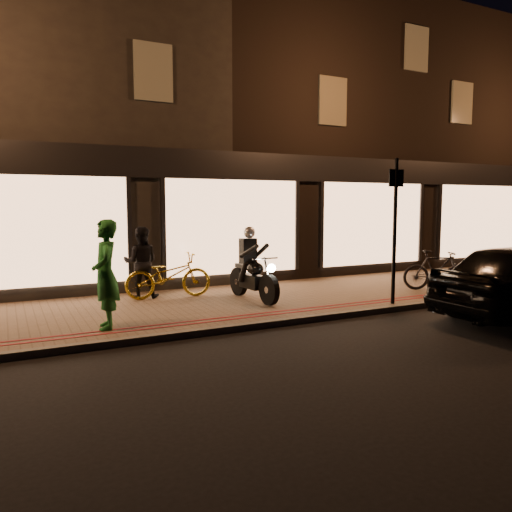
# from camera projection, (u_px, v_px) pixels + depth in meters

# --- Properties ---
(ground) EXTENTS (90.00, 90.00, 0.00)m
(ground) POSITION_uv_depth(u_px,v_px,m) (321.00, 322.00, 9.34)
(ground) COLOR black
(ground) RESTS_ON ground
(sidewalk) EXTENTS (50.00, 4.00, 0.12)m
(sidewalk) POSITION_uv_depth(u_px,v_px,m) (270.00, 300.00, 11.11)
(sidewalk) COLOR brown
(sidewalk) RESTS_ON ground
(kerb_stone) EXTENTS (50.00, 0.14, 0.12)m
(kerb_stone) POSITION_uv_depth(u_px,v_px,m) (320.00, 318.00, 9.38)
(kerb_stone) COLOR #59544C
(kerb_stone) RESTS_ON ground
(red_kerb_lines) EXTENTS (50.00, 0.26, 0.01)m
(red_kerb_lines) POSITION_uv_depth(u_px,v_px,m) (305.00, 310.00, 9.81)
(red_kerb_lines) COLOR maroon
(red_kerb_lines) RESTS_ON sidewalk
(building_row) EXTENTS (48.00, 10.11, 8.50)m
(building_row) POSITION_uv_depth(u_px,v_px,m) (172.00, 143.00, 16.87)
(building_row) COLOR black
(building_row) RESTS_ON ground
(motorcycle) EXTENTS (0.60, 1.94, 1.59)m
(motorcycle) POSITION_uv_depth(u_px,v_px,m) (252.00, 272.00, 10.79)
(motorcycle) COLOR black
(motorcycle) RESTS_ON sidewalk
(sign_post) EXTENTS (0.35, 0.09, 3.00)m
(sign_post) POSITION_uv_depth(u_px,v_px,m) (395.00, 223.00, 10.26)
(sign_post) COLOR black
(sign_post) RESTS_ON sidewalk
(bicycle_gold) EXTENTS (1.94, 0.81, 1.00)m
(bicycle_gold) POSITION_uv_depth(u_px,v_px,m) (168.00, 276.00, 10.99)
(bicycle_gold) COLOR gold
(bicycle_gold) RESTS_ON sidewalk
(bicycle_dark) EXTENTS (1.63, 1.18, 0.97)m
(bicycle_dark) POSITION_uv_depth(u_px,v_px,m) (437.00, 270.00, 12.00)
(bicycle_dark) COLOR black
(bicycle_dark) RESTS_ON sidewalk
(person_green) EXTENTS (0.52, 0.72, 1.82)m
(person_green) POSITION_uv_depth(u_px,v_px,m) (106.00, 274.00, 8.25)
(person_green) COLOR #1A6525
(person_green) RESTS_ON sidewalk
(person_dark) EXTENTS (0.92, 0.82, 1.58)m
(person_dark) POSITION_uv_depth(u_px,v_px,m) (141.00, 262.00, 11.00)
(person_dark) COLOR black
(person_dark) RESTS_ON sidewalk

